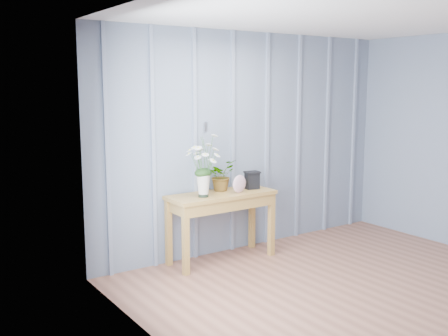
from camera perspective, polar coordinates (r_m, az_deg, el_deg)
ground at (r=4.87m, az=19.36°, el=-14.50°), size 4.50×4.50×0.00m
room_shell at (r=5.07m, az=12.10°, el=9.79°), size 4.00×4.50×2.50m
sideboard at (r=5.67m, az=-0.29°, el=-3.87°), size 1.20×0.45×0.75m
daisy_vase at (r=5.39m, az=-2.28°, el=1.13°), size 0.47×0.35×0.66m
spider_plant at (r=5.76m, az=-0.33°, el=-0.80°), size 0.36×0.34×0.34m
felt_disc_vessel at (r=5.64m, az=1.69°, el=-1.74°), size 0.20×0.09×0.20m
carved_box at (r=5.87m, az=3.08°, el=-1.31°), size 0.19×0.16×0.20m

